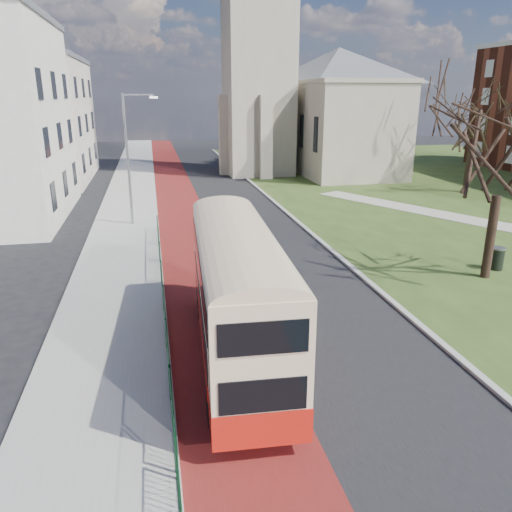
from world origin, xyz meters
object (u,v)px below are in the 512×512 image
object	(u,v)px
winter_tree_near	(508,125)
litter_bin	(497,258)
winter_tree_far	(474,117)
streetlamp	(130,153)
bus	(237,289)

from	to	relation	value
winter_tree_near	litter_bin	distance (m)	6.40
winter_tree_far	streetlamp	bearing A→B (deg)	-167.97
streetlamp	winter_tree_near	distance (m)	20.83
bus	litter_bin	xyz separation A→B (m)	(13.55, 5.71, -1.77)
streetlamp	winter_tree_far	xyz separation A→B (m)	(27.54, 5.87, 1.67)
bus	winter_tree_far	bearing A→B (deg)	48.11
winter_tree_near	litter_bin	world-z (taller)	winter_tree_near
bus	winter_tree_near	xyz separation A→B (m)	(12.39, 4.88, 4.46)
bus	winter_tree_near	size ratio (longest dim) A/B	1.02
streetlamp	winter_tree_far	distance (m)	28.21
streetlamp	winter_tree_near	bearing A→B (deg)	-39.45
bus	winter_tree_near	distance (m)	14.04
bus	streetlamp	bearing A→B (deg)	104.44
litter_bin	streetlamp	bearing A→B (deg)	144.29
streetlamp	bus	size ratio (longest dim) A/B	0.80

